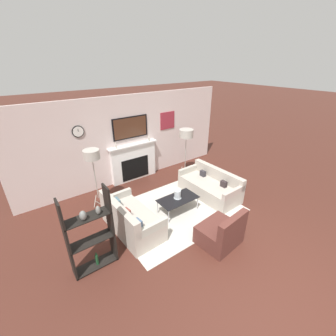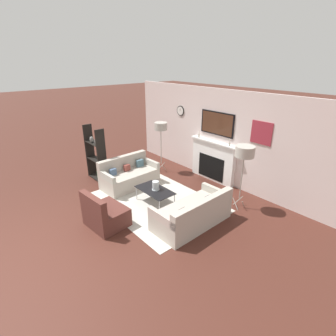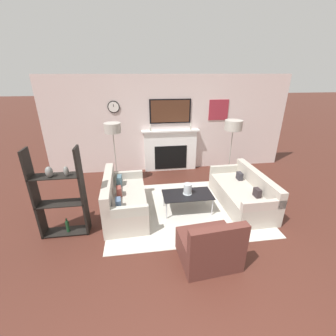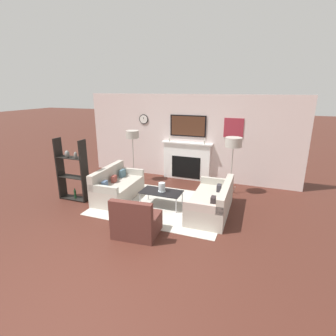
{
  "view_description": "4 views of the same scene",
  "coord_description": "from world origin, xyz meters",
  "px_view_note": "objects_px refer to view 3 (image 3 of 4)",
  "views": [
    {
      "loc": [
        -3.04,
        -1.01,
        3.61
      ],
      "look_at": [
        0.21,
        3.39,
        0.94
      ],
      "focal_mm": 24.0,
      "sensor_mm": 36.0,
      "label": 1
    },
    {
      "loc": [
        4.69,
        -0.86,
        3.45
      ],
      "look_at": [
        0.04,
        3.14,
        0.88
      ],
      "focal_mm": 28.0,
      "sensor_mm": 36.0,
      "label": 2
    },
    {
      "loc": [
        -0.94,
        -1.28,
        2.74
      ],
      "look_at": [
        -0.3,
        3.33,
        0.75
      ],
      "focal_mm": 24.0,
      "sensor_mm": 36.0,
      "label": 3
    },
    {
      "loc": [
        2.33,
        -2.91,
        2.86
      ],
      "look_at": [
        0.07,
        3.08,
        0.91
      ],
      "focal_mm": 28.0,
      "sensor_mm": 36.0,
      "label": 4
    }
  ],
  "objects_px": {
    "couch_left": "(124,201)",
    "coffee_table": "(187,195)",
    "floor_lamp_left": "(113,129)",
    "couch_right": "(243,194)",
    "floor_lamp_right": "(233,126)",
    "armchair": "(210,247)",
    "shelf_unit": "(60,195)",
    "hurricane_candle": "(188,189)"
  },
  "relations": [
    {
      "from": "couch_left",
      "to": "couch_right",
      "type": "distance_m",
      "value": 2.59
    },
    {
      "from": "couch_left",
      "to": "hurricane_candle",
      "type": "xyz_separation_m",
      "value": [
        1.33,
        -0.05,
        0.2
      ]
    },
    {
      "from": "armchair",
      "to": "floor_lamp_left",
      "type": "bearing_deg",
      "value": 118.65
    },
    {
      "from": "floor_lamp_left",
      "to": "shelf_unit",
      "type": "bearing_deg",
      "value": -112.85
    },
    {
      "from": "couch_left",
      "to": "shelf_unit",
      "type": "bearing_deg",
      "value": -154.86
    },
    {
      "from": "couch_left",
      "to": "coffee_table",
      "type": "bearing_deg",
      "value": -3.34
    },
    {
      "from": "couch_right",
      "to": "hurricane_candle",
      "type": "xyz_separation_m",
      "value": [
        -1.26,
        -0.05,
        0.23
      ]
    },
    {
      "from": "floor_lamp_right",
      "to": "armchair",
      "type": "bearing_deg",
      "value": -116.83
    },
    {
      "from": "couch_right",
      "to": "shelf_unit",
      "type": "bearing_deg",
      "value": -172.4
    },
    {
      "from": "armchair",
      "to": "coffee_table",
      "type": "bearing_deg",
      "value": 91.34
    },
    {
      "from": "couch_right",
      "to": "floor_lamp_right",
      "type": "bearing_deg",
      "value": 80.49
    },
    {
      "from": "couch_left",
      "to": "coffee_table",
      "type": "relative_size",
      "value": 1.59
    },
    {
      "from": "armchair",
      "to": "floor_lamp_right",
      "type": "bearing_deg",
      "value": 63.17
    },
    {
      "from": "coffee_table",
      "to": "couch_right",
      "type": "bearing_deg",
      "value": 3.57
    },
    {
      "from": "armchair",
      "to": "shelf_unit",
      "type": "bearing_deg",
      "value": 156.8
    },
    {
      "from": "armchair",
      "to": "floor_lamp_right",
      "type": "relative_size",
      "value": 0.57
    },
    {
      "from": "couch_right",
      "to": "armchair",
      "type": "height_order",
      "value": "armchair"
    },
    {
      "from": "hurricane_candle",
      "to": "floor_lamp_right",
      "type": "xyz_separation_m",
      "value": [
        1.5,
        1.46,
        0.96
      ]
    },
    {
      "from": "armchair",
      "to": "floor_lamp_left",
      "type": "distance_m",
      "value": 3.52
    },
    {
      "from": "couch_right",
      "to": "shelf_unit",
      "type": "height_order",
      "value": "shelf_unit"
    },
    {
      "from": "floor_lamp_right",
      "to": "shelf_unit",
      "type": "bearing_deg",
      "value": -153.92
    },
    {
      "from": "coffee_table",
      "to": "couch_left",
      "type": "bearing_deg",
      "value": 176.66
    },
    {
      "from": "floor_lamp_left",
      "to": "coffee_table",
      "type": "bearing_deg",
      "value": -43.62
    },
    {
      "from": "coffee_table",
      "to": "shelf_unit",
      "type": "distance_m",
      "value": 2.42
    },
    {
      "from": "floor_lamp_right",
      "to": "couch_left",
      "type": "bearing_deg",
      "value": -153.59
    },
    {
      "from": "coffee_table",
      "to": "shelf_unit",
      "type": "bearing_deg",
      "value": -170.25
    },
    {
      "from": "armchair",
      "to": "shelf_unit",
      "type": "distance_m",
      "value": 2.64
    },
    {
      "from": "coffee_table",
      "to": "shelf_unit",
      "type": "height_order",
      "value": "shelf_unit"
    },
    {
      "from": "hurricane_candle",
      "to": "shelf_unit",
      "type": "bearing_deg",
      "value": -169.66
    },
    {
      "from": "shelf_unit",
      "to": "hurricane_candle",
      "type": "bearing_deg",
      "value": 10.34
    },
    {
      "from": "couch_left",
      "to": "shelf_unit",
      "type": "relative_size",
      "value": 1.0
    },
    {
      "from": "armchair",
      "to": "hurricane_candle",
      "type": "bearing_deg",
      "value": 91.12
    },
    {
      "from": "armchair",
      "to": "floor_lamp_left",
      "type": "relative_size",
      "value": 0.56
    },
    {
      "from": "couch_right",
      "to": "coffee_table",
      "type": "xyz_separation_m",
      "value": [
        -1.27,
        -0.08,
        0.1
      ]
    },
    {
      "from": "shelf_unit",
      "to": "floor_lamp_left",
      "type": "bearing_deg",
      "value": 67.15
    },
    {
      "from": "floor_lamp_left",
      "to": "couch_left",
      "type": "bearing_deg",
      "value": -80.68
    },
    {
      "from": "couch_left",
      "to": "hurricane_candle",
      "type": "bearing_deg",
      "value": -2.23
    },
    {
      "from": "floor_lamp_right",
      "to": "hurricane_candle",
      "type": "bearing_deg",
      "value": -135.83
    },
    {
      "from": "couch_left",
      "to": "floor_lamp_right",
      "type": "xyz_separation_m",
      "value": [
        2.83,
        1.4,
        1.16
      ]
    },
    {
      "from": "couch_right",
      "to": "coffee_table",
      "type": "distance_m",
      "value": 1.28
    },
    {
      "from": "hurricane_candle",
      "to": "couch_left",
      "type": "bearing_deg",
      "value": 177.77
    },
    {
      "from": "coffee_table",
      "to": "floor_lamp_right",
      "type": "relative_size",
      "value": 0.64
    }
  ]
}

